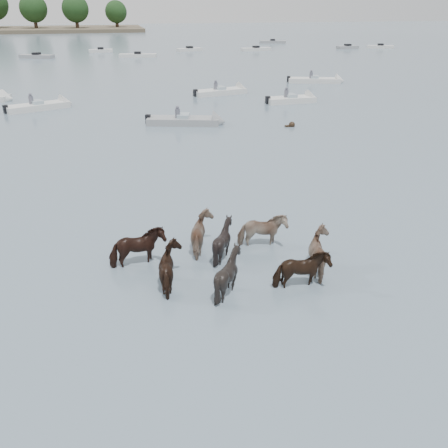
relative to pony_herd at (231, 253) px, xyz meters
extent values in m
plane|color=slate|center=(-1.08, 0.16, -0.53)|extent=(400.00, 400.00, 0.00)
imported|color=black|center=(-2.88, 0.87, 0.02)|extent=(1.92, 1.15, 1.51)
imported|color=gray|center=(-0.57, 1.45, -0.01)|extent=(1.47, 1.64, 1.45)
imported|color=black|center=(-0.06, 0.78, 0.00)|extent=(1.62, 1.52, 1.47)
imported|color=gray|center=(1.44, 1.21, -0.02)|extent=(1.77, 0.95, 1.43)
imported|color=black|center=(-1.91, -0.55, -0.02)|extent=(1.60, 1.73, 1.43)
imported|color=black|center=(-0.41, -1.32, 0.02)|extent=(1.58, 1.46, 1.51)
imported|color=black|center=(1.76, -1.59, -0.03)|extent=(1.66, 0.77, 1.40)
imported|color=#7B6254|center=(2.83, -0.82, 0.01)|extent=(1.55, 1.71, 1.49)
sphere|color=black|center=(8.86, 17.52, -0.41)|extent=(0.44, 0.44, 0.44)
cube|color=black|center=(8.61, 17.52, -0.51)|extent=(0.50, 0.22, 0.18)
cube|color=silver|center=(-8.94, 27.66, -0.33)|extent=(5.08, 3.41, 0.55)
cone|color=silver|center=(-6.72, 28.63, -0.33)|extent=(1.47, 1.83, 1.60)
cube|color=#99ADB7|center=(-8.94, 27.66, 0.02)|extent=(1.18, 1.35, 0.35)
cube|color=black|center=(-11.16, 26.68, -0.18)|extent=(0.46, 0.46, 0.60)
cylinder|color=#595966|center=(-9.34, 27.66, 0.22)|extent=(0.36, 0.36, 0.70)
sphere|color=#595966|center=(-9.34, 27.66, 0.67)|extent=(0.24, 0.24, 0.24)
cube|color=gray|center=(1.67, 19.97, -0.33)|extent=(5.28, 2.93, 0.55)
cone|color=gray|center=(4.09, 19.27, -0.33)|extent=(1.31, 1.79, 1.60)
cube|color=#99ADB7|center=(1.67, 19.97, 0.02)|extent=(1.08, 1.30, 0.35)
cube|color=black|center=(-0.75, 20.67, -0.18)|extent=(0.43, 0.43, 0.60)
cylinder|color=#595966|center=(1.27, 19.97, 0.22)|extent=(0.36, 0.36, 0.70)
sphere|color=#595966|center=(1.27, 19.97, 0.67)|extent=(0.24, 0.24, 0.24)
cube|color=silver|center=(6.86, 30.95, -0.33)|extent=(5.23, 2.74, 0.55)
cone|color=silver|center=(9.29, 31.54, -0.33)|extent=(1.25, 1.77, 1.60)
cube|color=#99ADB7|center=(6.86, 30.95, 0.02)|extent=(1.04, 1.28, 0.35)
cube|color=black|center=(4.44, 30.35, -0.18)|extent=(0.42, 0.42, 0.60)
cylinder|color=#595966|center=(6.46, 30.95, 0.22)|extent=(0.36, 0.36, 0.70)
sphere|color=#595966|center=(6.46, 30.95, 0.67)|extent=(0.24, 0.24, 0.24)
cube|color=silver|center=(11.85, 25.66, -0.33)|extent=(4.29, 1.87, 0.55)
cone|color=silver|center=(13.95, 25.79, -0.33)|extent=(1.00, 1.65, 1.60)
cube|color=#99ADB7|center=(11.85, 25.66, 0.02)|extent=(0.87, 1.17, 0.35)
cube|color=black|center=(9.76, 25.52, -0.18)|extent=(0.37, 0.37, 0.60)
cylinder|color=#595966|center=(11.45, 25.66, 0.22)|extent=(0.36, 0.36, 0.70)
sphere|color=#595966|center=(11.45, 25.66, 0.67)|extent=(0.24, 0.24, 0.24)
cube|color=silver|center=(18.38, 35.60, -0.33)|extent=(5.72, 3.21, 0.55)
cone|color=silver|center=(21.00, 34.76, -0.33)|extent=(1.35, 1.80, 1.60)
cube|color=#99ADB7|center=(18.38, 35.60, 0.02)|extent=(1.11, 1.31, 0.35)
cube|color=black|center=(15.77, 36.45, -0.18)|extent=(0.44, 0.44, 0.60)
cylinder|color=#595966|center=(17.98, 35.60, 0.22)|extent=(0.36, 0.36, 0.70)
sphere|color=#595966|center=(17.98, 35.60, 0.67)|extent=(0.24, 0.24, 0.24)
cone|color=silver|center=(-11.88, 32.14, -0.33)|extent=(1.30, 1.79, 1.60)
cube|color=gray|center=(-13.59, 68.67, -0.31)|extent=(5.45, 3.56, 0.60)
cube|color=black|center=(-13.59, 68.67, 0.07)|extent=(1.32, 1.32, 0.50)
cube|color=silver|center=(-3.88, 76.04, -0.31)|extent=(4.04, 1.60, 0.60)
cube|color=black|center=(-3.88, 76.04, 0.07)|extent=(1.02, 1.02, 0.50)
cube|color=silver|center=(1.80, 66.34, -0.31)|extent=(5.94, 2.42, 0.60)
cube|color=black|center=(1.80, 66.34, 0.07)|extent=(1.15, 1.15, 0.50)
cube|color=silver|center=(11.48, 74.57, -0.31)|extent=(4.73, 2.54, 0.60)
cube|color=black|center=(11.48, 74.57, 0.07)|extent=(1.21, 1.21, 0.50)
cube|color=silver|center=(23.21, 72.55, -0.31)|extent=(5.64, 2.29, 0.60)
cube|color=black|center=(23.21, 72.55, 0.07)|extent=(1.14, 1.14, 0.50)
cube|color=gray|center=(31.86, 88.52, -0.31)|extent=(5.74, 2.90, 0.60)
cube|color=black|center=(31.86, 88.52, 0.07)|extent=(1.23, 1.23, 0.50)
cube|color=gray|center=(41.21, 72.59, -0.31)|extent=(4.18, 1.87, 0.60)
cube|color=black|center=(41.21, 72.59, 0.07)|extent=(1.09, 1.09, 0.50)
cube|color=silver|center=(47.66, 71.98, -0.31)|extent=(5.02, 3.04, 0.60)
cube|color=black|center=(47.66, 71.98, 0.07)|extent=(1.28, 1.28, 0.50)
cylinder|color=#382619|center=(-22.33, 147.14, 1.24)|extent=(1.00, 1.00, 3.54)
sphere|color=black|center=(-22.33, 147.14, 5.86)|extent=(7.87, 7.87, 7.87)
cylinder|color=#382619|center=(-10.42, 145.62, 1.20)|extent=(1.00, 1.00, 3.47)
sphere|color=black|center=(-10.42, 145.62, 5.74)|extent=(7.72, 7.72, 7.72)
cylinder|color=#382619|center=(1.42, 148.83, 0.95)|extent=(1.00, 1.00, 2.96)
sphere|color=black|center=(1.42, 148.83, 4.81)|extent=(6.57, 6.57, 6.57)
camera|label=1|loc=(-3.27, -12.62, 7.22)|focal=37.41mm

